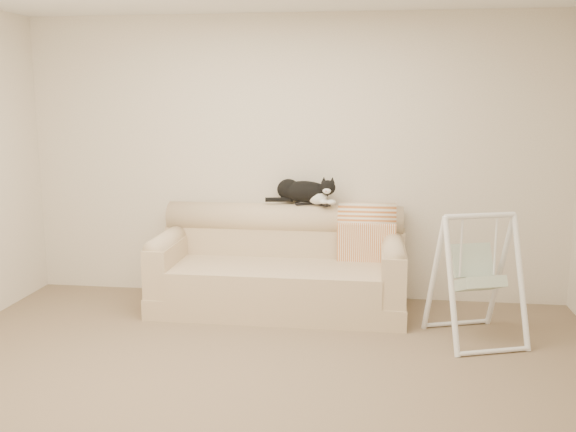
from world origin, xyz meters
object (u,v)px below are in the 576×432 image
object	(u,v)px
sofa	(280,269)
baby_swing	(476,277)
tuxedo_cat	(304,191)
remote_b	(323,204)
remote_a	(305,203)

from	to	relation	value
sofa	baby_swing	distance (m)	1.71
tuxedo_cat	baby_swing	xyz separation A→B (m)	(1.42, -0.83, -0.52)
remote_b	baby_swing	xyz separation A→B (m)	(1.25, -0.79, -0.41)
sofa	tuxedo_cat	world-z (taller)	tuxedo_cat
remote_a	baby_swing	bearing A→B (deg)	-30.20
sofa	remote_b	bearing A→B (deg)	31.50
remote_b	sofa	bearing A→B (deg)	-148.50
remote_a	tuxedo_cat	distance (m)	0.11
remote_a	remote_b	distance (m)	0.17
sofa	remote_a	xyz separation A→B (m)	(0.20, 0.25, 0.56)
tuxedo_cat	baby_swing	bearing A→B (deg)	-30.26
baby_swing	sofa	bearing A→B (deg)	160.39
sofa	remote_b	xyz separation A→B (m)	(0.36, 0.22, 0.56)
sofa	baby_swing	size ratio (longest dim) A/B	2.19
tuxedo_cat	remote_a	bearing A→B (deg)	-40.84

